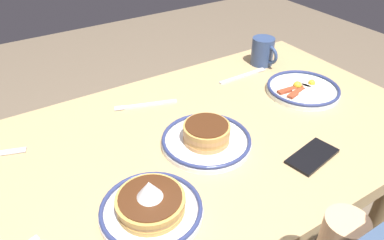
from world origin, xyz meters
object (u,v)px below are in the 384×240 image
object	(u,v)px
plate_far_companion	(206,138)
fork_far	(243,76)
cell_phone	(312,156)
fork_near	(145,105)
plate_center_pancakes	(151,206)
plate_near_main	(303,89)
coffee_mug	(263,51)

from	to	relation	value
plate_far_companion	fork_far	size ratio (longest dim) A/B	1.19
cell_phone	fork_near	distance (m)	0.52
fork_near	plate_center_pancakes	bearing A→B (deg)	65.41
plate_near_main	plate_center_pancakes	bearing A→B (deg)	16.59
fork_far	plate_near_main	bearing A→B (deg)	116.42
plate_center_pancakes	plate_far_companion	bearing A→B (deg)	-149.74
coffee_mug	fork_near	xyz separation A→B (m)	(0.51, 0.03, -0.05)
plate_center_pancakes	fork_far	xyz separation A→B (m)	(-0.56, -0.39, -0.02)
plate_far_companion	plate_center_pancakes	bearing A→B (deg)	30.26
fork_far	coffee_mug	bearing A→B (deg)	-161.12
plate_far_companion	cell_phone	bearing A→B (deg)	136.39
coffee_mug	fork_far	world-z (taller)	coffee_mug
fork_far	cell_phone	bearing A→B (deg)	73.58
cell_phone	fork_near	bearing A→B (deg)	-71.17
cell_phone	fork_far	xyz separation A→B (m)	(-0.13, -0.44, -0.00)
plate_near_main	cell_phone	size ratio (longest dim) A/B	1.65
plate_far_companion	fork_far	bearing A→B (deg)	-142.66
plate_near_main	fork_near	world-z (taller)	plate_near_main
plate_near_main	plate_far_companion	size ratio (longest dim) A/B	0.99
plate_center_pancakes	cell_phone	distance (m)	0.44
plate_center_pancakes	cell_phone	bearing A→B (deg)	172.97
fork_near	plate_far_companion	bearing A→B (deg)	101.12
plate_center_pancakes	plate_near_main	bearing A→B (deg)	-163.41
plate_near_main	cell_phone	xyz separation A→B (m)	(0.23, 0.25, -0.01)
plate_center_pancakes	coffee_mug	distance (m)	0.81
fork_near	coffee_mug	bearing A→B (deg)	-176.44
plate_far_companion	coffee_mug	bearing A→B (deg)	-147.05
plate_center_pancakes	fork_near	size ratio (longest dim) A/B	1.16
plate_near_main	coffee_mug	xyz separation A→B (m)	(-0.03, -0.23, 0.04)
coffee_mug	fork_far	size ratio (longest dim) A/B	0.58
plate_center_pancakes	plate_far_companion	size ratio (longest dim) A/B	0.92
plate_near_main	plate_center_pancakes	distance (m)	0.69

